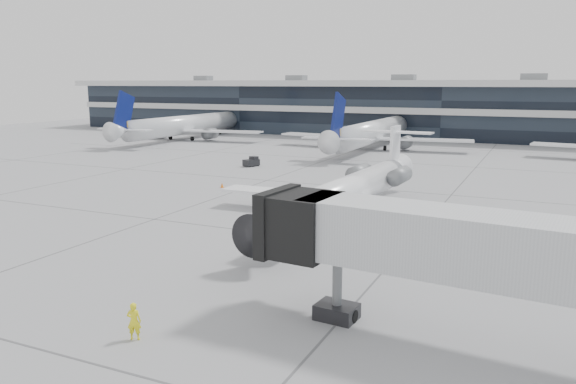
% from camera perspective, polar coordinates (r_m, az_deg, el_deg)
% --- Properties ---
extents(ground, '(220.00, 220.00, 0.00)m').
position_cam_1_polar(ground, '(40.82, -2.27, -4.19)').
color(ground, gray).
rests_on(ground, ground).
extents(terminal, '(170.00, 22.00, 10.00)m').
position_cam_1_polar(terminal, '(118.57, 16.18, 7.85)').
color(terminal, black).
rests_on(terminal, ground).
extents(bg_jet_left, '(32.00, 40.00, 9.60)m').
position_cam_1_polar(bg_jet_left, '(110.40, -10.19, 5.30)').
color(bg_jet_left, white).
rests_on(bg_jet_left, ground).
extents(bg_jet_center, '(32.00, 40.00, 9.60)m').
position_cam_1_polar(bg_jet_center, '(94.33, 8.66, 4.39)').
color(bg_jet_center, white).
rests_on(bg_jet_center, ground).
extents(regional_jet, '(23.10, 28.83, 6.66)m').
position_cam_1_polar(regional_jet, '(44.94, 6.31, 0.14)').
color(regional_jet, white).
rests_on(regional_jet, ground).
extents(jet_bridge, '(18.41, 5.16, 5.90)m').
position_cam_1_polar(jet_bridge, '(23.35, 20.18, -5.61)').
color(jet_bridge, silver).
rests_on(jet_bridge, ground).
extents(ramp_worker, '(0.71, 0.60, 1.66)m').
position_cam_1_polar(ramp_worker, '(25.16, -15.37, -12.53)').
color(ramp_worker, '#FDF11A').
rests_on(ramp_worker, ground).
extents(traffic_cone, '(0.37, 0.37, 0.51)m').
position_cam_1_polar(traffic_cone, '(58.72, -6.72, 0.69)').
color(traffic_cone, orange).
rests_on(traffic_cone, ground).
extents(far_tug, '(1.87, 2.32, 1.28)m').
position_cam_1_polar(far_tug, '(73.32, -3.72, 3.07)').
color(far_tug, black).
rests_on(far_tug, ground).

